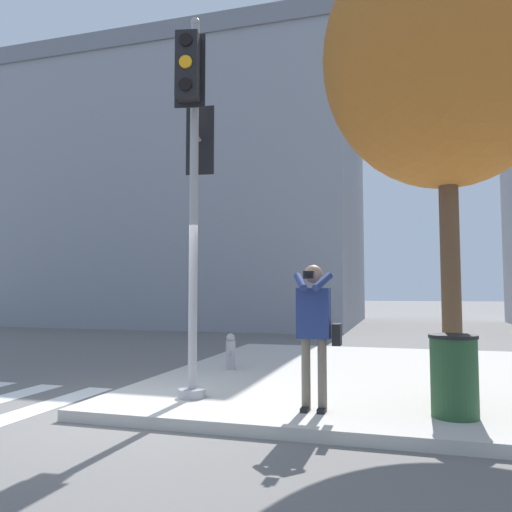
{
  "coord_description": "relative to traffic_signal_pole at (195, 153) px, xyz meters",
  "views": [
    {
      "loc": [
        3.53,
        -5.77,
        1.58
      ],
      "look_at": [
        1.71,
        0.55,
        2.05
      ],
      "focal_mm": 35.0,
      "sensor_mm": 36.0,
      "label": 1
    }
  ],
  "objects": [
    {
      "name": "traffic_signal_pole",
      "position": [
        0.0,
        0.0,
        0.0
      ],
      "size": [
        0.51,
        1.18,
        5.35
      ],
      "color": "#939399",
      "rests_on": "sidewalk_corner"
    },
    {
      "name": "street_tree",
      "position": [
        3.39,
        0.8,
        1.31
      ],
      "size": [
        3.36,
        3.36,
        6.56
      ],
      "color": "brown",
      "rests_on": "sidewalk_corner"
    },
    {
      "name": "trash_bin",
      "position": [
        3.31,
        -0.14,
        -2.91
      ],
      "size": [
        0.55,
        0.55,
        0.94
      ],
      "color": "#234728",
      "rests_on": "sidewalk_corner"
    },
    {
      "name": "fire_hydrant",
      "position": [
        -0.31,
        2.48,
        -3.06
      ],
      "size": [
        0.18,
        0.24,
        0.66
      ],
      "color": "#99999E",
      "rests_on": "sidewalk_corner"
    },
    {
      "name": "sidewalk_corner",
      "position": [
        2.7,
        2.9,
        -3.45
      ],
      "size": [
        8.0,
        8.0,
        0.14
      ],
      "color": "#BCB7AD",
      "rests_on": "ground_plane"
    },
    {
      "name": "person_photographer",
      "position": [
        1.72,
        -0.27,
        -2.32
      ],
      "size": [
        0.58,
        0.54,
        1.77
      ],
      "color": "black",
      "rests_on": "sidewalk_corner"
    },
    {
      "name": "building_left",
      "position": [
        -7.52,
        17.72,
        2.93
      ],
      "size": [
        16.73,
        11.79,
        12.88
      ],
      "color": "gray",
      "rests_on": "ground_plane"
    },
    {
      "name": "ground_plane",
      "position": [
        -0.8,
        -0.6,
        -3.52
      ],
      "size": [
        160.0,
        160.0,
        0.0
      ],
      "primitive_type": "plane",
      "color": "slate"
    }
  ]
}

